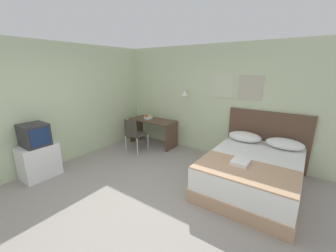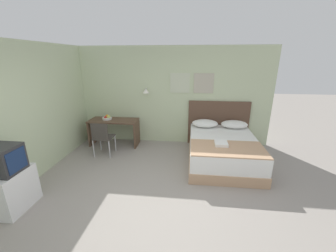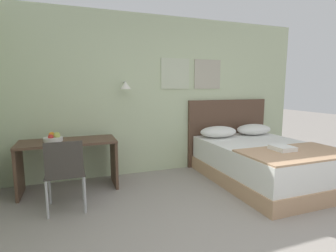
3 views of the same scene
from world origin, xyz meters
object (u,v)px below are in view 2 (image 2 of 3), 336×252
at_px(desk_chair, 102,136).
at_px(tv_stand, 11,190).
at_px(fruit_bowl, 107,118).
at_px(television, 3,160).
at_px(pillow_left, 205,123).
at_px(bed, 222,150).
at_px(throw_blanket, 228,148).
at_px(pillow_right, 234,124).
at_px(headboard, 218,123).
at_px(desk, 114,127).
at_px(folded_towel_near_foot, 221,143).

height_order(desk_chair, tv_stand, desk_chair).
relative_size(fruit_bowl, television, 0.54).
bearing_deg(pillow_left, bed, -63.82).
bearing_deg(fruit_bowl, bed, -13.67).
relative_size(bed, throw_blanket, 1.40).
bearing_deg(throw_blanket, pillow_right, 74.56).
bearing_deg(fruit_bowl, headboard, 6.06).
bearing_deg(desk_chair, fruit_bowl, 101.30).
distance_m(throw_blanket, fruit_bowl, 3.34).
distance_m(desk, tv_stand, 2.81).
xyz_separation_m(folded_towel_near_foot, desk, (-2.75, 1.17, -0.13)).
height_order(pillow_left, fruit_bowl, fruit_bowl).
xyz_separation_m(desk, fruit_bowl, (-0.19, 0.03, 0.25)).
bearing_deg(folded_towel_near_foot, tv_stand, -155.86).
xyz_separation_m(pillow_left, tv_stand, (-3.19, -2.78, -0.36)).
height_order(bed, pillow_right, pillow_right).
distance_m(bed, headboard, 1.11).
bearing_deg(pillow_left, pillow_right, 0.00).
bearing_deg(pillow_right, headboard, 142.09).
distance_m(pillow_left, tv_stand, 4.24).
distance_m(fruit_bowl, television, 2.80).
height_order(tv_stand, television, television).
relative_size(pillow_left, television, 1.43).
distance_m(folded_towel_near_foot, tv_stand, 3.80).
bearing_deg(tv_stand, throw_blanket, 21.47).
relative_size(headboard, folded_towel_near_foot, 5.74).
height_order(bed, fruit_bowl, fruit_bowl).
distance_m(bed, tv_stand, 4.09).
xyz_separation_m(fruit_bowl, television, (-0.51, -2.75, 0.11)).
relative_size(pillow_right, desk_chair, 0.78).
relative_size(desk, desk_chair, 1.51).
relative_size(throw_blanket, television, 3.13).
height_order(pillow_left, pillow_right, same).
bearing_deg(folded_towel_near_foot, headboard, 85.76).
distance_m(desk_chair, television, 2.13).
distance_m(bed, television, 4.13).
distance_m(pillow_left, television, 4.23).
xyz_separation_m(tv_stand, television, (0.00, 0.00, 0.55)).
bearing_deg(throw_blanket, bed, 90.00).
relative_size(pillow_left, pillow_right, 1.00).
height_order(pillow_left, folded_towel_near_foot, pillow_left).
distance_m(headboard, tv_stand, 4.72).
relative_size(bed, desk, 1.57).
relative_size(throw_blanket, folded_towel_near_foot, 5.16).
xyz_separation_m(folded_towel_near_foot, fruit_bowl, (-2.94, 1.20, 0.12)).
distance_m(pillow_right, fruit_bowl, 3.43).
bearing_deg(folded_towel_near_foot, bed, 76.10).
xyz_separation_m(fruit_bowl, tv_stand, (-0.52, -2.75, -0.44)).
relative_size(pillow_right, tv_stand, 1.02).
relative_size(desk, television, 2.79).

